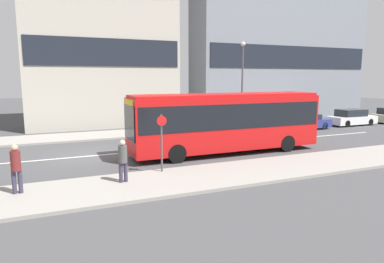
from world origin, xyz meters
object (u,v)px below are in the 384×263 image
Objects in this scene: parked_car_0 at (256,124)px; pedestrian_near_stop at (16,166)px; city_bus at (226,119)px; parked_car_1 at (305,122)px; pedestrian_down_pavement at (123,158)px; street_lamp at (242,76)px; bus_stop_sign at (162,138)px; parked_car_2 at (352,118)px.

pedestrian_near_stop is at bearing -150.53° from parked_car_0.
city_bus is 6.14× the size of pedestrian_near_stop.
parked_car_0 is 1.15× the size of parked_car_1.
pedestrian_down_pavement is at bearing -143.12° from parked_car_0.
street_lamp is (-0.11, 1.95, 3.70)m from parked_car_0.
parked_car_0 is (5.67, 5.58, -1.27)m from city_bus.
parked_car_1 is 1.56× the size of bus_stop_sign.
street_lamp reaches higher than bus_stop_sign.
pedestrian_down_pavement reaches higher than parked_car_0.
street_lamp is at bearing 58.17° from city_bus.
parked_car_0 is 10.14m from parked_car_2.
pedestrian_near_stop reaches higher than parked_car_1.
bus_stop_sign is at bearing -134.99° from street_lamp.
parked_car_1 is 2.21× the size of pedestrian_near_stop.
parked_car_0 is 15.34m from pedestrian_down_pavement.
street_lamp is (15.94, 11.01, 3.21)m from pedestrian_near_stop.
pedestrian_near_stop is 1.05× the size of pedestrian_down_pavement.
pedestrian_down_pavement is 16.82m from street_lamp.
pedestrian_down_pavement is 2.16m from bus_stop_sign.
pedestrian_near_stop is 0.71× the size of bus_stop_sign.
bus_stop_sign reaches higher than pedestrian_near_stop.
pedestrian_near_stop is 5.74m from bus_stop_sign.
bus_stop_sign is at bearing -141.27° from parked_car_0.
parked_car_0 is 4.18m from street_lamp.
parked_car_2 is at bearing 24.12° from city_bus.
city_bus reaches higher than pedestrian_down_pavement.
parked_car_1 is 0.57× the size of street_lamp.
pedestrian_near_stop is (-10.38, -3.49, -0.77)m from city_bus.
parked_car_0 is 2.67× the size of pedestrian_down_pavement.
pedestrian_near_stop is at bearing -160.88° from parked_car_2.
street_lamp reaches higher than parked_car_0.
parked_car_0 reaches higher than parked_car_1.
city_bus is 4.34× the size of bus_stop_sign.
bus_stop_sign is at bearing 15.92° from pedestrian_down_pavement.
pedestrian_near_stop is at bearing -145.36° from street_lamp.
parked_car_0 is 2.54× the size of pedestrian_near_stop.
street_lamp reaches higher than parked_car_1.
pedestrian_down_pavement is 0.67× the size of bus_stop_sign.
street_lamp reaches higher than parked_car_2.
bus_stop_sign is (-15.14, -8.15, 1.02)m from parked_car_1.
parked_car_1 is 17.23m from bus_stop_sign.
pedestrian_near_stop is at bearing -156.85° from parked_car_1.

